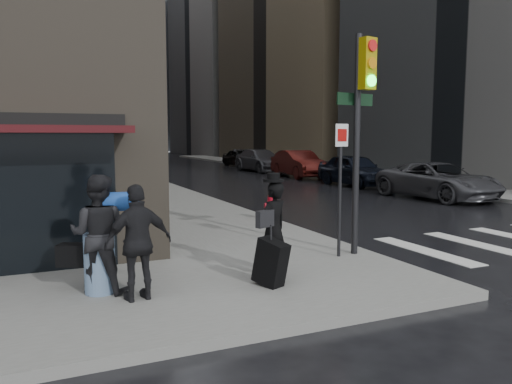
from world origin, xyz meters
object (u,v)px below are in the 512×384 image
traffic_light (360,114)px  parked_car_1 (355,170)px  man_overcoat (273,234)px  man_jeans (98,234)px  fire_hydrant (272,208)px  parked_car_0 (438,181)px  parked_car_3 (261,160)px  parked_car_4 (240,158)px  man_greycoat (138,243)px  parked_car_2 (299,164)px

traffic_light → parked_car_1: (9.08, 12.91, -2.15)m
man_overcoat → man_jeans: man_jeans is taller
fire_hydrant → parked_car_0: 9.19m
parked_car_0 → man_jeans: bearing=-154.5°
man_jeans → parked_car_3: size_ratio=0.33×
man_overcoat → parked_car_3: size_ratio=0.33×
man_overcoat → parked_car_4: size_ratio=0.42×
parked_car_0 → parked_car_3: (0.08, 17.32, 0.05)m
parked_car_1 → man_greycoat: bearing=-134.2°
fire_hydrant → parked_car_3: (8.86, 19.99, 0.30)m
man_greycoat → man_overcoat: bearing=177.9°
man_overcoat → parked_car_0: man_overcoat is taller
man_overcoat → parked_car_2: size_ratio=0.36×
parked_car_1 → parked_car_3: size_ratio=0.88×
parked_car_3 → parked_car_0: bearing=-93.2°
man_overcoat → man_greycoat: bearing=-16.9°
parked_car_2 → man_jeans: bearing=-122.5°
parked_car_3 → parked_car_4: size_ratio=1.28×
man_overcoat → parked_car_0: 13.82m
man_overcoat → parked_car_3: 27.70m
parked_car_3 → man_overcoat: bearing=-117.3°
man_overcoat → traffic_light: bearing=176.3°
traffic_light → parked_car_1: traffic_light is taller
parked_car_4 → man_greycoat: bearing=-119.4°
man_overcoat → parked_car_4: bearing=-134.1°
parked_car_0 → parked_car_4: bearing=85.2°
traffic_light → parked_car_3: 26.20m
man_overcoat → parked_car_1: size_ratio=0.38×
traffic_light → parked_car_0: 11.74m
parked_car_0 → parked_car_2: 11.55m
man_overcoat → man_greycoat: (-2.28, -0.23, 0.10)m
man_greycoat → parked_car_2: (13.58, 19.70, -0.17)m
traffic_light → parked_car_1: 15.93m
parked_car_0 → parked_car_2: (-0.02, 11.55, 0.09)m
fire_hydrant → parked_car_3: size_ratio=0.14×
man_greycoat → parked_car_3: man_greycoat is taller
parked_car_2 → man_greycoat: bearing=-120.8°
traffic_light → parked_car_4: size_ratio=1.02×
parked_car_1 → parked_car_2: (-0.05, 5.77, 0.01)m
man_greycoat → parked_car_2: bearing=-132.4°
man_jeans → parked_car_4: size_ratio=0.43×
traffic_light → man_overcoat: bearing=-172.0°
fire_hydrant → parked_car_3: 21.87m
man_jeans → parked_car_3: bearing=-95.0°
parked_car_0 → parked_car_1: bearing=87.0°
man_jeans → parked_car_4: (14.96, 30.66, -0.33)m
parked_car_1 → parked_car_2: 5.77m
fire_hydrant → parked_car_1: bearing=43.8°
traffic_light → man_jeans: bearing=173.9°
man_overcoat → man_jeans: 2.80m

